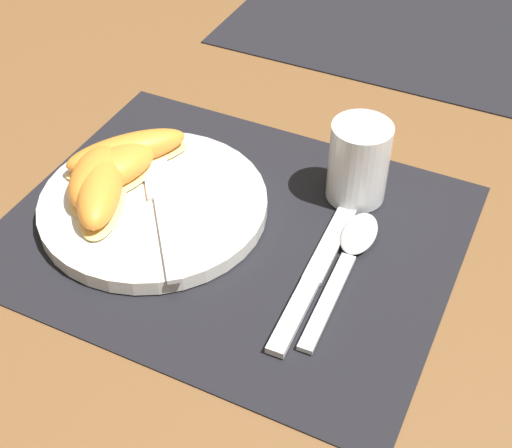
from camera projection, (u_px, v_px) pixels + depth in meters
The scene contains 12 objects.
ground_plane at pixel (232, 231), 0.71m from camera, with size 3.00×3.00×0.00m, color brown.
placemat at pixel (232, 230), 0.71m from camera, with size 0.44×0.35×0.00m.
placemat_far at pixel (392, 20), 1.04m from camera, with size 0.44×0.35×0.00m.
plate at pixel (154, 205), 0.72m from camera, with size 0.23×0.23×0.02m.
juice_glass at pixel (358, 166), 0.72m from camera, with size 0.06×0.06×0.09m.
knife at pixel (317, 269), 0.66m from camera, with size 0.03×0.22×0.01m.
spoon at pixel (351, 250), 0.68m from camera, with size 0.04×0.18×0.01m.
fork at pixel (162, 203), 0.71m from camera, with size 0.13×0.16×0.00m.
citrus_wedge_0 at pixel (127, 152), 0.75m from camera, with size 0.12×0.13×0.03m.
citrus_wedge_1 at pixel (116, 168), 0.73m from camera, with size 0.08×0.11×0.03m.
citrus_wedge_2 at pixel (97, 178), 0.72m from camera, with size 0.08×0.11×0.04m.
citrus_wedge_3 at pixel (100, 192), 0.70m from camera, with size 0.09×0.12×0.04m.
Camera 1 is at (0.25, -0.46, 0.49)m, focal length 50.00 mm.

